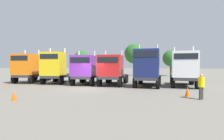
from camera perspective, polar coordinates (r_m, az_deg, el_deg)
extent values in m
plane|color=slate|center=(17.82, -7.40, -5.82)|extent=(200.00, 200.00, 0.00)
cube|color=#333338|center=(26.60, -23.48, -1.46)|extent=(3.02, 6.14, 0.30)
cube|color=orange|center=(25.14, -25.41, 1.60)|extent=(2.74, 2.88, 2.56)
cube|color=black|center=(24.06, -27.07, 3.38)|extent=(2.08, 0.34, 0.55)
cylinder|color=silver|center=(25.90, -21.95, 2.31)|extent=(0.20, 0.20, 3.16)
cylinder|color=silver|center=(26.86, -25.52, 2.24)|extent=(0.20, 0.20, 3.16)
cylinder|color=#333338|center=(27.72, -22.14, -0.89)|extent=(1.25, 1.25, 0.12)
cylinder|color=black|center=(24.14, -23.87, -2.75)|extent=(0.49, 1.07, 1.03)
cylinder|color=black|center=(25.33, -28.17, -2.61)|extent=(0.49, 1.07, 1.03)
cylinder|color=black|center=(27.28, -20.05, -2.21)|extent=(0.49, 1.07, 1.03)
cylinder|color=black|center=(28.34, -24.04, -2.12)|extent=(0.49, 1.07, 1.03)
cylinder|color=black|center=(28.27, -19.05, -2.07)|extent=(0.49, 1.07, 1.03)
cylinder|color=black|center=(29.29, -22.94, -1.98)|extent=(0.49, 1.07, 1.03)
cube|color=#333338|center=(24.31, -16.18, -1.73)|extent=(3.02, 5.98, 0.30)
cube|color=yellow|center=(22.65, -17.91, 1.85)|extent=(2.70, 2.54, 2.73)
cube|color=black|center=(21.65, -19.15, 4.07)|extent=(2.08, 0.35, 0.55)
cylinder|color=silver|center=(23.45, -14.54, 2.60)|extent=(0.20, 0.20, 3.33)
cylinder|color=silver|center=(24.19, -18.75, 2.54)|extent=(0.20, 0.20, 3.33)
cylinder|color=#333338|center=(25.46, -15.10, -1.09)|extent=(1.25, 1.25, 0.12)
cylinder|color=black|center=(21.92, -15.67, -3.14)|extent=(0.49, 1.04, 1.00)
cylinder|color=black|center=(22.84, -20.80, -3.00)|extent=(0.49, 1.04, 1.00)
cylinder|color=black|center=(25.12, -12.75, -2.51)|extent=(0.49, 1.04, 1.00)
cylinder|color=black|center=(25.92, -17.35, -2.42)|extent=(0.49, 1.04, 1.00)
cylinder|color=black|center=(26.16, -11.96, -2.34)|extent=(0.49, 1.04, 1.00)
cylinder|color=black|center=(26.93, -16.41, -2.26)|extent=(0.49, 1.04, 1.00)
cube|color=#333338|center=(22.21, -7.67, -1.96)|extent=(2.87, 6.00, 0.30)
cube|color=purple|center=(20.54, -8.96, 1.34)|extent=(2.66, 2.65, 2.27)
cube|color=black|center=(19.39, -10.01, 3.12)|extent=(2.09, 0.29, 0.55)
cylinder|color=silver|center=(21.58, -5.51, 2.16)|extent=(0.20, 0.20, 2.87)
cylinder|color=silver|center=(22.10, -10.31, 2.13)|extent=(0.20, 0.20, 2.87)
cylinder|color=#333338|center=(23.42, -6.83, -1.25)|extent=(1.22, 1.22, 0.12)
cylinder|color=black|center=(19.85, -6.31, -3.57)|extent=(0.47, 1.05, 1.02)
cylinder|color=black|center=(20.50, -12.29, -3.43)|extent=(0.47, 1.05, 1.02)
cylinder|color=black|center=(23.22, -4.19, -2.80)|extent=(0.47, 1.05, 1.02)
cylinder|color=black|center=(23.78, -9.38, -2.71)|extent=(0.47, 1.05, 1.02)
cylinder|color=black|center=(24.30, -3.64, -2.60)|extent=(0.47, 1.05, 1.02)
cylinder|color=black|center=(24.83, -8.63, -2.52)|extent=(0.47, 1.05, 1.02)
cube|color=#333338|center=(21.24, 0.67, -2.00)|extent=(2.40, 6.06, 0.30)
cube|color=red|center=(19.47, -0.44, 1.38)|extent=(2.48, 2.52, 2.23)
cube|color=black|center=(18.27, -1.33, 3.21)|extent=(2.10, 0.11, 0.55)
cylinder|color=silver|center=(20.62, 3.01, 2.23)|extent=(0.19, 0.19, 2.83)
cylinder|color=silver|center=(21.03, -2.10, 2.22)|extent=(0.19, 0.19, 2.83)
cylinder|color=#333338|center=(22.52, 1.37, -1.26)|extent=(1.14, 1.14, 0.12)
cylinder|color=black|center=(18.82, 2.47, -3.79)|extent=(0.38, 1.07, 1.06)
cylinder|color=black|center=(19.34, -3.97, -3.64)|extent=(0.38, 1.07, 1.06)
cylinder|color=black|center=(22.44, 4.17, -2.90)|extent=(0.38, 1.07, 1.06)
cylinder|color=black|center=(22.88, -1.29, -2.81)|extent=(0.38, 1.07, 1.06)
cylinder|color=black|center=(23.53, 4.57, -2.69)|extent=(0.38, 1.07, 1.06)
cylinder|color=black|center=(23.94, -0.65, -2.61)|extent=(0.38, 1.07, 1.06)
cube|color=#333338|center=(20.48, 11.31, -2.19)|extent=(2.36, 6.17, 0.30)
cube|color=navy|center=(18.55, 10.83, 2.11)|extent=(2.46, 2.40, 2.74)
cube|color=black|center=(17.39, 10.47, 4.92)|extent=(2.10, 0.10, 0.55)
cylinder|color=silver|center=(19.80, 13.94, 2.93)|extent=(0.18, 0.18, 3.34)
cylinder|color=silver|center=(19.97, 8.48, 2.95)|extent=(0.18, 0.18, 3.34)
cylinder|color=#333338|center=(21.80, 11.62, -1.40)|extent=(1.13, 1.13, 0.12)
cylinder|color=black|center=(18.10, 14.13, -4.07)|extent=(0.38, 1.06, 1.05)
cylinder|color=black|center=(18.31, 7.22, -3.96)|extent=(0.38, 1.06, 1.05)
cylinder|color=black|center=(21.90, 14.51, -3.07)|extent=(0.38, 1.06, 1.05)
cylinder|color=black|center=(22.07, 8.78, -3.00)|extent=(0.38, 1.06, 1.05)
cylinder|color=black|center=(22.99, 14.59, -2.85)|extent=(0.38, 1.06, 1.05)
cylinder|color=black|center=(23.16, 9.14, -2.78)|extent=(0.38, 1.06, 1.05)
cube|color=#333338|center=(21.43, 21.28, -2.14)|extent=(2.39, 6.09, 0.30)
cube|color=white|center=(19.62, 21.75, 1.68)|extent=(2.48, 2.55, 2.56)
cube|color=black|center=(18.38, 22.13, 4.03)|extent=(2.10, 0.11, 0.55)
cylinder|color=silver|center=(21.11, 23.99, 2.46)|extent=(0.19, 0.19, 3.16)
cylinder|color=silver|center=(20.95, 18.82, 2.53)|extent=(0.19, 0.19, 3.16)
cylinder|color=#333338|center=(22.74, 21.01, -1.39)|extent=(1.13, 1.13, 0.12)
cylinder|color=black|center=(19.30, 25.09, -3.84)|extent=(0.38, 1.04, 1.03)
cylinder|color=black|center=(19.10, 18.54, -3.82)|extent=(0.38, 1.04, 1.03)
cylinder|color=black|center=(22.98, 23.71, -2.96)|extent=(0.38, 1.04, 1.03)
cylinder|color=black|center=(22.81, 18.21, -2.94)|extent=(0.38, 1.04, 1.03)
cylinder|color=black|center=(24.07, 23.38, -2.75)|extent=(0.38, 1.04, 1.03)
cylinder|color=black|center=(23.90, 18.14, -2.73)|extent=(0.38, 1.04, 1.03)
cylinder|color=#393939|center=(13.69, 26.34, -6.49)|extent=(0.22, 0.22, 0.83)
cylinder|color=#393939|center=(13.44, 25.89, -6.64)|extent=(0.22, 0.22, 0.83)
cylinder|color=yellow|center=(13.48, 26.16, -3.42)|extent=(0.55, 0.55, 0.66)
sphere|color=tan|center=(13.45, 26.18, -1.53)|extent=(0.23, 0.23, 0.23)
cone|color=#F2590C|center=(14.37, 22.54, -6.30)|extent=(0.36, 0.36, 0.72)
cone|color=#F2590C|center=(13.33, -28.33, -7.16)|extent=(0.36, 0.36, 0.64)
cylinder|color=#4C3823|center=(38.88, -9.51, 0.02)|extent=(0.36, 0.36, 2.40)
sphere|color=#286023|center=(38.89, -9.53, 3.64)|extent=(3.15, 3.15, 3.15)
cylinder|color=#4C3823|center=(38.79, 6.99, 0.44)|extent=(0.36, 0.36, 2.96)
sphere|color=#286023|center=(38.85, 7.01, 5.09)|extent=(4.19, 4.19, 4.19)
cylinder|color=#4C3823|center=(38.71, 17.92, -0.12)|extent=(0.36, 0.36, 2.31)
sphere|color=#286023|center=(38.72, 17.95, 3.54)|extent=(3.29, 3.29, 3.29)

